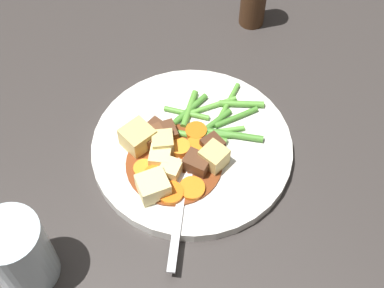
{
  "coord_description": "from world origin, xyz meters",
  "views": [
    {
      "loc": [
        0.23,
        0.33,
        0.6
      ],
      "look_at": [
        0.0,
        0.0,
        0.02
      ],
      "focal_mm": 49.73,
      "sensor_mm": 36.0,
      "label": 1
    }
  ],
  "objects_px": {
    "carrot_slice_0": "(171,193)",
    "potato_chunk_2": "(138,138)",
    "carrot_slice_4": "(195,147)",
    "meat_chunk_1": "(197,163)",
    "carrot_slice_5": "(192,189)",
    "meat_chunk_3": "(154,137)",
    "potato_chunk_4": "(160,156)",
    "potato_chunk_1": "(163,144)",
    "potato_chunk_3": "(214,157)",
    "carrot_slice_2": "(179,146)",
    "potato_chunk_0": "(153,186)",
    "meat_chunk_0": "(213,146)",
    "carrot_slice_1": "(196,132)",
    "dinner_plate": "(192,148)",
    "potato_chunk_5": "(171,170)",
    "carrot_slice_6": "(145,170)",
    "meat_chunk_2": "(155,129)",
    "carrot_slice_3": "(154,176)",
    "meat_chunk_4": "(168,133)",
    "water_glass": "(19,253)",
    "fork": "(180,201)"
  },
  "relations": [
    {
      "from": "carrot_slice_0",
      "to": "potato_chunk_2",
      "type": "relative_size",
      "value": 0.86
    },
    {
      "from": "carrot_slice_4",
      "to": "meat_chunk_1",
      "type": "height_order",
      "value": "meat_chunk_1"
    },
    {
      "from": "carrot_slice_5",
      "to": "meat_chunk_3",
      "type": "distance_m",
      "value": 0.09
    },
    {
      "from": "potato_chunk_4",
      "to": "meat_chunk_1",
      "type": "relative_size",
      "value": 0.9
    },
    {
      "from": "potato_chunk_1",
      "to": "potato_chunk_3",
      "type": "bearing_deg",
      "value": 127.08
    },
    {
      "from": "carrot_slice_2",
      "to": "meat_chunk_1",
      "type": "distance_m",
      "value": 0.04
    },
    {
      "from": "carrot_slice_0",
      "to": "carrot_slice_2",
      "type": "distance_m",
      "value": 0.07
    },
    {
      "from": "potato_chunk_0",
      "to": "meat_chunk_3",
      "type": "relative_size",
      "value": 1.3
    },
    {
      "from": "potato_chunk_3",
      "to": "meat_chunk_0",
      "type": "relative_size",
      "value": 1.18
    },
    {
      "from": "carrot_slice_0",
      "to": "carrot_slice_1",
      "type": "height_order",
      "value": "carrot_slice_1"
    },
    {
      "from": "potato_chunk_0",
      "to": "dinner_plate",
      "type": "bearing_deg",
      "value": -157.96
    },
    {
      "from": "carrot_slice_0",
      "to": "meat_chunk_3",
      "type": "distance_m",
      "value": 0.09
    },
    {
      "from": "carrot_slice_4",
      "to": "potato_chunk_5",
      "type": "height_order",
      "value": "potato_chunk_5"
    },
    {
      "from": "carrot_slice_6",
      "to": "meat_chunk_2",
      "type": "distance_m",
      "value": 0.06
    },
    {
      "from": "carrot_slice_1",
      "to": "meat_chunk_3",
      "type": "bearing_deg",
      "value": -22.08
    },
    {
      "from": "potato_chunk_5",
      "to": "meat_chunk_0",
      "type": "height_order",
      "value": "same"
    },
    {
      "from": "carrot_slice_6",
      "to": "potato_chunk_4",
      "type": "relative_size",
      "value": 0.95
    },
    {
      "from": "carrot_slice_3",
      "to": "carrot_slice_6",
      "type": "height_order",
      "value": "carrot_slice_3"
    },
    {
      "from": "potato_chunk_3",
      "to": "potato_chunk_2",
      "type": "bearing_deg",
      "value": -51.77
    },
    {
      "from": "carrot_slice_2",
      "to": "potato_chunk_5",
      "type": "height_order",
      "value": "potato_chunk_5"
    },
    {
      "from": "potato_chunk_2",
      "to": "meat_chunk_4",
      "type": "xyz_separation_m",
      "value": [
        -0.04,
        0.01,
        -0.0
      ]
    },
    {
      "from": "carrot_slice_5",
      "to": "carrot_slice_6",
      "type": "distance_m",
      "value": 0.07
    },
    {
      "from": "meat_chunk_2",
      "to": "potato_chunk_5",
      "type": "bearing_deg",
      "value": 74.97
    },
    {
      "from": "carrot_slice_1",
      "to": "potato_chunk_5",
      "type": "bearing_deg",
      "value": 27.99
    },
    {
      "from": "water_glass",
      "to": "potato_chunk_4",
      "type": "bearing_deg",
      "value": -170.81
    },
    {
      "from": "potato_chunk_1",
      "to": "potato_chunk_5",
      "type": "xyz_separation_m",
      "value": [
        0.01,
        0.04,
        -0.0
      ]
    },
    {
      "from": "meat_chunk_1",
      "to": "meat_chunk_4",
      "type": "height_order",
      "value": "meat_chunk_1"
    },
    {
      "from": "carrot_slice_3",
      "to": "meat_chunk_3",
      "type": "height_order",
      "value": "meat_chunk_3"
    },
    {
      "from": "potato_chunk_1",
      "to": "meat_chunk_1",
      "type": "distance_m",
      "value": 0.05
    },
    {
      "from": "dinner_plate",
      "to": "carrot_slice_1",
      "type": "distance_m",
      "value": 0.02
    },
    {
      "from": "carrot_slice_0",
      "to": "potato_chunk_0",
      "type": "relative_size",
      "value": 0.87
    },
    {
      "from": "carrot_slice_0",
      "to": "meat_chunk_4",
      "type": "relative_size",
      "value": 1.15
    },
    {
      "from": "potato_chunk_3",
      "to": "potato_chunk_4",
      "type": "relative_size",
      "value": 1.05
    },
    {
      "from": "meat_chunk_4",
      "to": "dinner_plate",
      "type": "bearing_deg",
      "value": 126.91
    },
    {
      "from": "carrot_slice_3",
      "to": "carrot_slice_5",
      "type": "distance_m",
      "value": 0.05
    },
    {
      "from": "carrot_slice_4",
      "to": "potato_chunk_3",
      "type": "bearing_deg",
      "value": 102.31
    },
    {
      "from": "carrot_slice_2",
      "to": "meat_chunk_0",
      "type": "xyz_separation_m",
      "value": [
        -0.04,
        0.03,
        0.0
      ]
    },
    {
      "from": "carrot_slice_4",
      "to": "potato_chunk_3",
      "type": "distance_m",
      "value": 0.03
    },
    {
      "from": "potato_chunk_5",
      "to": "meat_chunk_3",
      "type": "bearing_deg",
      "value": -99.49
    },
    {
      "from": "dinner_plate",
      "to": "potato_chunk_4",
      "type": "height_order",
      "value": "potato_chunk_4"
    },
    {
      "from": "dinner_plate",
      "to": "carrot_slice_4",
      "type": "height_order",
      "value": "carrot_slice_4"
    },
    {
      "from": "dinner_plate",
      "to": "water_glass",
      "type": "bearing_deg",
      "value": 7.07
    },
    {
      "from": "carrot_slice_5",
      "to": "potato_chunk_2",
      "type": "bearing_deg",
      "value": -79.53
    },
    {
      "from": "potato_chunk_4",
      "to": "potato_chunk_1",
      "type": "bearing_deg",
      "value": -136.07
    },
    {
      "from": "carrot_slice_4",
      "to": "carrot_slice_3",
      "type": "bearing_deg",
      "value": 6.35
    },
    {
      "from": "carrot_slice_1",
      "to": "potato_chunk_1",
      "type": "distance_m",
      "value": 0.05
    },
    {
      "from": "dinner_plate",
      "to": "fork",
      "type": "height_order",
      "value": "fork"
    },
    {
      "from": "meat_chunk_0",
      "to": "meat_chunk_1",
      "type": "distance_m",
      "value": 0.03
    },
    {
      "from": "carrot_slice_1",
      "to": "meat_chunk_2",
      "type": "xyz_separation_m",
      "value": [
        0.04,
        -0.03,
        0.0
      ]
    },
    {
      "from": "carrot_slice_2",
      "to": "carrot_slice_6",
      "type": "distance_m",
      "value": 0.06
    }
  ]
}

